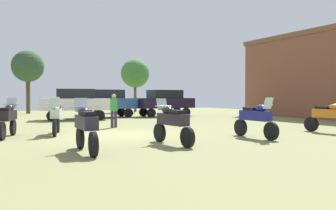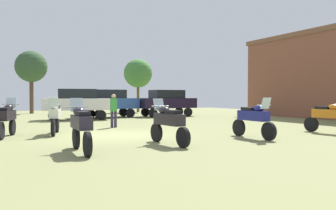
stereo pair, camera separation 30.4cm
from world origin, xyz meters
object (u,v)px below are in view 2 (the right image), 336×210
Objects in this scene: motorcycle_5 at (328,116)px; person_2 at (114,108)px; motorcycle_12 at (254,118)px; car_1 at (108,101)px; car_5 at (167,101)px; motorcycle_8 at (55,116)px; car_2 at (77,102)px; tree_1 at (138,74)px; motorcycle_11 at (7,118)px; motorcycle_6 at (168,122)px; tree_2 at (31,67)px; motorcycle_3 at (81,126)px.

motorcycle_5 is 9.67m from person_2.
car_1 is (-0.99, 14.53, 0.44)m from motorcycle_12.
car_5 is at bearing -104.05° from motorcycle_12.
car_2 is at bearing -93.42° from motorcycle_8.
motorcycle_11 is at bearing -125.24° from tree_1.
motorcycle_6 is 0.52× the size of car_1.
tree_1 is (0.95, 8.11, 2.58)m from car_5.
motorcycle_11 is 0.42× the size of tree_1.
motorcycle_5 is 12.71m from motorcycle_11.
person_2 is 17.08m from tree_2.
motorcycle_11 is 0.48× the size of car_2.
motorcycle_6 is 0.49× the size of car_2.
motorcycle_8 reaches higher than motorcycle_12.
motorcycle_3 reaches higher than motorcycle_12.
motorcycle_5 is at bearing 179.15° from motorcycle_12.
motorcycle_8 is at bearing -36.91° from motorcycle_12.
car_1 is (5.23, 9.89, 0.43)m from motorcycle_8.
motorcycle_12 is (3.51, 0.06, 0.01)m from motorcycle_6.
person_2 reaches higher than motorcycle_3.
motorcycle_8 is at bearing 90.74° from motorcycle_3.
motorcycle_8 is 20.43m from tree_1.
motorcycle_8 is at bearing -121.54° from tree_1.
tree_2 is at bearing 42.95° from car_5.
car_2 is 0.88× the size of tree_1.
motorcycle_5 is at bearing -91.12° from tree_1.
tree_2 is (-9.20, 23.25, 3.41)m from motorcycle_5.
motorcycle_3 is 2.83m from motorcycle_6.
motorcycle_5 is at bearing -68.40° from tree_2.
car_2 is at bearing 85.64° from motorcycle_6.
tree_1 is 0.93× the size of tree_2.
motorcycle_11 is 0.39× the size of tree_2.
motorcycle_8 is 8.81m from car_2.
car_2 is at bearing -70.04° from motorcycle_5.
motorcycle_5 is 0.48× the size of car_5.
car_1 is at bearing 71.93° from motorcycle_11.
motorcycle_8 is 0.51× the size of car_5.
car_2 and car_5 have the same top height.
car_5 is 2.63× the size of person_2.
tree_1 reaches higher than person_2.
motorcycle_11 is at bearing -30.13° from motorcycle_5.
motorcycle_5 is at bearing -162.37° from car_1.
motorcycle_11 is at bearing 163.30° from car_2.
person_2 is at bearing -166.09° from car_2.
motorcycle_8 is 1.78m from motorcycle_11.
tree_2 is (2.70, 18.79, 3.40)m from motorcycle_11.
tree_1 reaches higher than car_5.
tree_1 reaches higher than car_2.
motorcycle_3 is at bearing 2.86° from motorcycle_12.
motorcycle_11 is at bearing 144.38° from car_1.
tree_2 is (-5.28, 23.20, 3.40)m from motorcycle_12.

